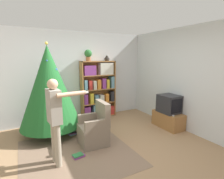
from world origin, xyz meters
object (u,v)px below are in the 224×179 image
object	(u,v)px
standing_person	(55,116)
bookshelf	(99,90)
potted_plant	(88,54)
armchair	(95,130)
christmas_tree	(49,87)
table_lamp	(107,58)
television	(169,104)

from	to	relation	value
standing_person	bookshelf	bearing A→B (deg)	133.91
bookshelf	potted_plant	distance (m)	1.11
armchair	standing_person	distance (m)	1.09
bookshelf	christmas_tree	size ratio (longest dim) A/B	0.79
potted_plant	table_lamp	size ratio (longest dim) A/B	1.64
christmas_tree	potted_plant	xyz separation A→B (m)	(1.21, 0.63, 0.76)
christmas_tree	standing_person	size ratio (longest dim) A/B	1.46
christmas_tree	table_lamp	world-z (taller)	christmas_tree
television	armchair	bearing A→B (deg)	178.21
standing_person	potted_plant	bearing A→B (deg)	139.77
armchair	potted_plant	bearing A→B (deg)	165.08
bookshelf	potted_plant	size ratio (longest dim) A/B	5.31
table_lamp	bookshelf	bearing A→B (deg)	-178.34
standing_person	armchair	bearing A→B (deg)	107.31
potted_plant	table_lamp	bearing A→B (deg)	0.00
bookshelf	television	xyz separation A→B (m)	(1.30, -1.64, -0.22)
television	armchair	size ratio (longest dim) A/B	0.57
bookshelf	potted_plant	xyz separation A→B (m)	(-0.31, 0.01, 1.07)
television	standing_person	distance (m)	2.97
christmas_tree	potted_plant	distance (m)	1.56
christmas_tree	potted_plant	bearing A→B (deg)	27.26
television	christmas_tree	xyz separation A→B (m)	(-2.83, 1.03, 0.53)
christmas_tree	standing_person	bearing A→B (deg)	-95.16
christmas_tree	armchair	xyz separation A→B (m)	(0.74, -0.96, -0.85)
television	potted_plant	distance (m)	2.64
television	table_lamp	distance (m)	2.28
television	potted_plant	world-z (taller)	potted_plant
standing_person	table_lamp	size ratio (longest dim) A/B	7.55
bookshelf	potted_plant	bearing A→B (deg)	178.41
armchair	television	bearing A→B (deg)	89.93
bookshelf	table_lamp	size ratio (longest dim) A/B	8.73
potted_plant	table_lamp	xyz separation A→B (m)	(0.61, 0.00, -0.09)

